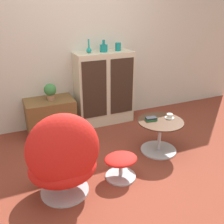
{
  "coord_description": "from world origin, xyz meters",
  "views": [
    {
      "loc": [
        -1.14,
        -2.29,
        1.87
      ],
      "look_at": [
        0.11,
        0.55,
        0.55
      ],
      "focal_mm": 42.0,
      "sensor_mm": 36.0,
      "label": 1
    }
  ],
  "objects_px": {
    "sideboard": "(104,88)",
    "coffee_table": "(160,134)",
    "egg_chair": "(63,159)",
    "potted_plant": "(50,91)",
    "ottoman": "(121,162)",
    "book_stack": "(151,119)",
    "vase_inner_right": "(118,47)",
    "tv_console": "(51,116)",
    "teacup": "(170,116)",
    "vase_leftmost": "(89,50)",
    "vase_inner_left": "(104,48)"
  },
  "relations": [
    {
      "from": "ottoman",
      "to": "potted_plant",
      "type": "height_order",
      "value": "potted_plant"
    },
    {
      "from": "coffee_table",
      "to": "book_stack",
      "type": "bearing_deg",
      "value": 146.98
    },
    {
      "from": "sideboard",
      "to": "vase_leftmost",
      "type": "relative_size",
      "value": 5.81
    },
    {
      "from": "tv_console",
      "to": "coffee_table",
      "type": "bearing_deg",
      "value": -42.98
    },
    {
      "from": "ottoman",
      "to": "tv_console",
      "type": "bearing_deg",
      "value": 108.67
    },
    {
      "from": "ottoman",
      "to": "sideboard",
      "type": "bearing_deg",
      "value": 74.7
    },
    {
      "from": "ottoman",
      "to": "book_stack",
      "type": "distance_m",
      "value": 0.77
    },
    {
      "from": "ottoman",
      "to": "vase_leftmost",
      "type": "distance_m",
      "value": 1.81
    },
    {
      "from": "vase_inner_left",
      "to": "teacup",
      "type": "height_order",
      "value": "vase_inner_left"
    },
    {
      "from": "tv_console",
      "to": "book_stack",
      "type": "distance_m",
      "value": 1.54
    },
    {
      "from": "vase_inner_right",
      "to": "vase_leftmost",
      "type": "bearing_deg",
      "value": -180.0
    },
    {
      "from": "egg_chair",
      "to": "potted_plant",
      "type": "relative_size",
      "value": 3.91
    },
    {
      "from": "vase_inner_left",
      "to": "vase_inner_right",
      "type": "relative_size",
      "value": 1.44
    },
    {
      "from": "vase_leftmost",
      "to": "vase_inner_right",
      "type": "distance_m",
      "value": 0.48
    },
    {
      "from": "egg_chair",
      "to": "ottoman",
      "type": "relative_size",
      "value": 2.54
    },
    {
      "from": "tv_console",
      "to": "vase_inner_left",
      "type": "relative_size",
      "value": 3.98
    },
    {
      "from": "sideboard",
      "to": "tv_console",
      "type": "distance_m",
      "value": 0.95
    },
    {
      "from": "sideboard",
      "to": "coffee_table",
      "type": "relative_size",
      "value": 1.96
    },
    {
      "from": "vase_inner_right",
      "to": "book_stack",
      "type": "relative_size",
      "value": 0.8
    },
    {
      "from": "coffee_table",
      "to": "book_stack",
      "type": "height_order",
      "value": "book_stack"
    },
    {
      "from": "vase_leftmost",
      "to": "teacup",
      "type": "relative_size",
      "value": 1.59
    },
    {
      "from": "vase_inner_left",
      "to": "egg_chair",
      "type": "bearing_deg",
      "value": -124.6
    },
    {
      "from": "tv_console",
      "to": "vase_leftmost",
      "type": "relative_size",
      "value": 3.53
    },
    {
      "from": "vase_leftmost",
      "to": "book_stack",
      "type": "height_order",
      "value": "vase_leftmost"
    },
    {
      "from": "egg_chair",
      "to": "ottoman",
      "type": "bearing_deg",
      "value": 4.43
    },
    {
      "from": "ottoman",
      "to": "potted_plant",
      "type": "bearing_deg",
      "value": 107.55
    },
    {
      "from": "sideboard",
      "to": "vase_inner_right",
      "type": "bearing_deg",
      "value": 0.91
    },
    {
      "from": "tv_console",
      "to": "egg_chair",
      "type": "relative_size",
      "value": 0.74
    },
    {
      "from": "sideboard",
      "to": "vase_inner_right",
      "type": "distance_m",
      "value": 0.68
    },
    {
      "from": "ottoman",
      "to": "coffee_table",
      "type": "bearing_deg",
      "value": 23.83
    },
    {
      "from": "teacup",
      "to": "book_stack",
      "type": "height_order",
      "value": "teacup"
    },
    {
      "from": "sideboard",
      "to": "tv_console",
      "type": "height_order",
      "value": "sideboard"
    },
    {
      "from": "coffee_table",
      "to": "book_stack",
      "type": "relative_size",
      "value": 3.87
    },
    {
      "from": "tv_console",
      "to": "vase_inner_right",
      "type": "height_order",
      "value": "vase_inner_right"
    },
    {
      "from": "tv_console",
      "to": "teacup",
      "type": "xyz_separation_m",
      "value": [
        1.37,
        -1.09,
        0.2
      ]
    },
    {
      "from": "tv_console",
      "to": "sideboard",
      "type": "bearing_deg",
      "value": 2.93
    },
    {
      "from": "tv_console",
      "to": "egg_chair",
      "type": "xyz_separation_m",
      "value": [
        -0.17,
        -1.49,
        0.18
      ]
    },
    {
      "from": "ottoman",
      "to": "vase_inner_left",
      "type": "distance_m",
      "value": 1.85
    },
    {
      "from": "vase_inner_left",
      "to": "potted_plant",
      "type": "relative_size",
      "value": 0.72
    },
    {
      "from": "ottoman",
      "to": "vase_inner_right",
      "type": "xyz_separation_m",
      "value": [
        0.65,
        1.49,
        1.02
      ]
    },
    {
      "from": "sideboard",
      "to": "potted_plant",
      "type": "bearing_deg",
      "value": -177.01
    },
    {
      "from": "ottoman",
      "to": "book_stack",
      "type": "height_order",
      "value": "book_stack"
    },
    {
      "from": "egg_chair",
      "to": "vase_inner_right",
      "type": "xyz_separation_m",
      "value": [
        1.3,
        1.54,
        0.78
      ]
    },
    {
      "from": "ottoman",
      "to": "teacup",
      "type": "xyz_separation_m",
      "value": [
        0.88,
        0.35,
        0.27
      ]
    },
    {
      "from": "tv_console",
      "to": "vase_leftmost",
      "type": "height_order",
      "value": "vase_leftmost"
    },
    {
      "from": "egg_chair",
      "to": "potted_plant",
      "type": "xyz_separation_m",
      "value": [
        0.2,
        1.49,
        0.22
      ]
    },
    {
      "from": "coffee_table",
      "to": "potted_plant",
      "type": "xyz_separation_m",
      "value": [
        -1.17,
        1.12,
        0.41
      ]
    },
    {
      "from": "ottoman",
      "to": "vase_leftmost",
      "type": "relative_size",
      "value": 1.89
    },
    {
      "from": "coffee_table",
      "to": "vase_leftmost",
      "type": "relative_size",
      "value": 2.97
    },
    {
      "from": "sideboard",
      "to": "potted_plant",
      "type": "distance_m",
      "value": 0.87
    }
  ]
}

